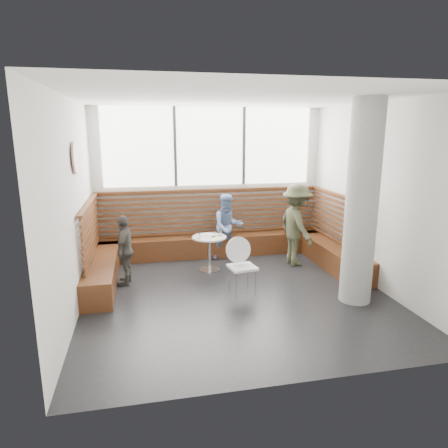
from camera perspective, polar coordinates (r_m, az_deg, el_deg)
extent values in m
cube|color=silver|center=(6.40, 1.84, 3.23)|extent=(5.00, 5.00, 3.20)
cube|color=black|center=(6.86, 1.74, -10.02)|extent=(5.00, 5.00, 0.01)
cube|color=white|center=(6.32, 1.95, 17.63)|extent=(5.00, 5.00, 0.01)
cube|color=white|center=(8.74, -2.02, 11.01)|extent=(4.50, 0.02, 1.65)
cube|color=#3F3F42|center=(8.62, -7.01, 10.90)|extent=(0.06, 0.04, 1.65)
cube|color=#3F3F42|center=(8.88, 2.86, 11.04)|extent=(0.06, 0.04, 1.65)
cube|color=#472511|center=(8.86, -1.66, -3.07)|extent=(5.00, 0.50, 0.45)
cube|color=#472511|center=(7.82, -16.84, -5.90)|extent=(0.50, 2.50, 0.45)
cube|color=#472511|center=(8.64, 14.46, -3.94)|extent=(0.50, 2.50, 0.45)
cube|color=#4C2713|center=(8.85, -1.88, 1.74)|extent=(4.88, 0.08, 0.98)
cube|color=#4C2713|center=(7.64, -18.47, -0.80)|extent=(0.08, 2.38, 0.98)
cube|color=#4C2713|center=(8.53, 15.76, 0.81)|extent=(0.08, 2.38, 0.98)
cylinder|color=gray|center=(6.55, 19.07, 2.74)|extent=(0.50, 0.50, 3.20)
cylinder|color=white|center=(6.61, -20.48, 8.84)|extent=(0.03, 0.50, 0.50)
cylinder|color=silver|center=(8.00, -2.06, -6.51)|extent=(0.42, 0.42, 0.02)
cylinder|color=silver|center=(7.89, -2.08, -4.23)|extent=(0.06, 0.06, 0.66)
cylinder|color=#B7B7BA|center=(7.80, -2.10, -1.92)|extent=(0.67, 0.67, 0.03)
cube|color=white|center=(6.77, 2.65, -6.20)|extent=(0.43, 0.41, 0.04)
cylinder|color=white|center=(6.86, 2.29, -3.68)|extent=(0.45, 0.10, 0.45)
cylinder|color=silver|center=(6.67, 1.49, -8.69)|extent=(0.02, 0.02, 0.44)
cylinder|color=silver|center=(6.76, 4.40, -8.45)|extent=(0.02, 0.02, 0.44)
cylinder|color=silver|center=(6.95, 0.90, -7.77)|extent=(0.02, 0.02, 0.44)
cylinder|color=silver|center=(7.03, 3.70, -7.55)|extent=(0.02, 0.02, 0.44)
imported|color=#40432C|center=(8.25, 10.32, -0.13)|extent=(0.73, 1.14, 1.67)
imported|color=#6986B6|center=(8.52, 0.55, -0.40)|extent=(0.75, 0.62, 1.41)
imported|color=#504E48|center=(7.35, -13.96, -3.61)|extent=(0.46, 0.79, 1.26)
cylinder|color=white|center=(7.89, -3.46, -1.59)|extent=(0.21, 0.21, 0.01)
cylinder|color=white|center=(7.92, -1.85, -1.52)|extent=(0.22, 0.22, 0.02)
cylinder|color=white|center=(7.66, -3.64, -1.68)|extent=(0.07, 0.07, 0.11)
cylinder|color=white|center=(7.78, -1.51, -1.45)|extent=(0.06, 0.06, 0.10)
cylinder|color=white|center=(7.86, -0.62, -1.25)|extent=(0.07, 0.07, 0.12)
cube|color=#A5C64C|center=(7.60, -1.10, -2.19)|extent=(0.22, 0.19, 0.00)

